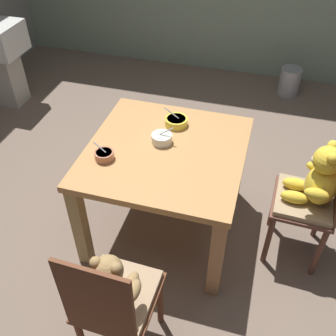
{
  "coord_description": "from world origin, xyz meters",
  "views": [
    {
      "loc": [
        0.53,
        -1.8,
        2.19
      ],
      "look_at": [
        0.0,
        0.05,
        0.51
      ],
      "focal_mm": 41.64,
      "sensor_mm": 36.0,
      "label": 1
    }
  ],
  "objects_px": {
    "metal_pail": "(290,82)",
    "porridge_bowl_white_center": "(162,138)",
    "teddy_chair_near_right": "(316,188)",
    "porridge_bowl_terracotta_near_left": "(104,155)",
    "dining_table": "(166,164)",
    "teddy_chair_near_front": "(113,294)",
    "porridge_bowl_yellow_far_center": "(176,121)"
  },
  "relations": [
    {
      "from": "metal_pail",
      "to": "porridge_bowl_white_center",
      "type": "bearing_deg",
      "value": -110.8
    },
    {
      "from": "teddy_chair_near_right",
      "to": "porridge_bowl_terracotta_near_left",
      "type": "bearing_deg",
      "value": 12.45
    },
    {
      "from": "porridge_bowl_white_center",
      "to": "teddy_chair_near_right",
      "type": "bearing_deg",
      "value": -1.5
    },
    {
      "from": "dining_table",
      "to": "metal_pail",
      "type": "distance_m",
      "value": 2.32
    },
    {
      "from": "dining_table",
      "to": "porridge_bowl_white_center",
      "type": "xyz_separation_m",
      "value": [
        -0.04,
        0.06,
        0.15
      ]
    },
    {
      "from": "teddy_chair_near_front",
      "to": "teddy_chair_near_right",
      "type": "xyz_separation_m",
      "value": [
        0.9,
        0.96,
        0.04
      ]
    },
    {
      "from": "teddy_chair_near_right",
      "to": "metal_pail",
      "type": "relative_size",
      "value": 3.2
    },
    {
      "from": "dining_table",
      "to": "teddy_chair_near_right",
      "type": "bearing_deg",
      "value": 2.15
    },
    {
      "from": "metal_pail",
      "to": "dining_table",
      "type": "bearing_deg",
      "value": -109.26
    },
    {
      "from": "teddy_chair_near_front",
      "to": "porridge_bowl_terracotta_near_left",
      "type": "relative_size",
      "value": 7.59
    },
    {
      "from": "porridge_bowl_white_center",
      "to": "porridge_bowl_yellow_far_center",
      "type": "xyz_separation_m",
      "value": [
        0.04,
        0.21,
        -0.0
      ]
    },
    {
      "from": "dining_table",
      "to": "porridge_bowl_terracotta_near_left",
      "type": "height_order",
      "value": "porridge_bowl_terracotta_near_left"
    },
    {
      "from": "teddy_chair_near_front",
      "to": "metal_pail",
      "type": "xyz_separation_m",
      "value": [
        0.74,
        3.08,
        -0.4
      ]
    },
    {
      "from": "porridge_bowl_white_center",
      "to": "porridge_bowl_yellow_far_center",
      "type": "bearing_deg",
      "value": 79.99
    },
    {
      "from": "dining_table",
      "to": "porridge_bowl_yellow_far_center",
      "type": "xyz_separation_m",
      "value": [
        -0.01,
        0.27,
        0.15
      ]
    },
    {
      "from": "dining_table",
      "to": "porridge_bowl_terracotta_near_left",
      "type": "distance_m",
      "value": 0.4
    },
    {
      "from": "dining_table",
      "to": "teddy_chair_near_right",
      "type": "height_order",
      "value": "teddy_chair_near_right"
    },
    {
      "from": "porridge_bowl_yellow_far_center",
      "to": "teddy_chair_near_front",
      "type": "bearing_deg",
      "value": -89.04
    },
    {
      "from": "porridge_bowl_white_center",
      "to": "porridge_bowl_terracotta_near_left",
      "type": "xyz_separation_m",
      "value": [
        -0.28,
        -0.25,
        -0.0
      ]
    },
    {
      "from": "teddy_chair_near_right",
      "to": "porridge_bowl_white_center",
      "type": "bearing_deg",
      "value": 0.8
    },
    {
      "from": "porridge_bowl_yellow_far_center",
      "to": "porridge_bowl_terracotta_near_left",
      "type": "relative_size",
      "value": 1.3
    },
    {
      "from": "porridge_bowl_white_center",
      "to": "metal_pail",
      "type": "relative_size",
      "value": 0.47
    },
    {
      "from": "porridge_bowl_terracotta_near_left",
      "to": "metal_pail",
      "type": "distance_m",
      "value": 2.64
    },
    {
      "from": "porridge_bowl_white_center",
      "to": "porridge_bowl_terracotta_near_left",
      "type": "relative_size",
      "value": 1.12
    },
    {
      "from": "teddy_chair_near_front",
      "to": "porridge_bowl_white_center",
      "type": "height_order",
      "value": "teddy_chair_near_front"
    },
    {
      "from": "teddy_chair_near_front",
      "to": "metal_pail",
      "type": "height_order",
      "value": "teddy_chair_near_front"
    },
    {
      "from": "porridge_bowl_white_center",
      "to": "porridge_bowl_terracotta_near_left",
      "type": "height_order",
      "value": "porridge_bowl_white_center"
    },
    {
      "from": "teddy_chair_near_right",
      "to": "porridge_bowl_terracotta_near_left",
      "type": "xyz_separation_m",
      "value": [
        -1.24,
        -0.22,
        0.14
      ]
    },
    {
      "from": "porridge_bowl_white_center",
      "to": "porridge_bowl_yellow_far_center",
      "type": "relative_size",
      "value": 0.87
    },
    {
      "from": "dining_table",
      "to": "porridge_bowl_white_center",
      "type": "distance_m",
      "value": 0.17
    },
    {
      "from": "teddy_chair_near_right",
      "to": "porridge_bowl_white_center",
      "type": "xyz_separation_m",
      "value": [
        -0.96,
        0.03,
        0.15
      ]
    },
    {
      "from": "porridge_bowl_white_center",
      "to": "metal_pail",
      "type": "height_order",
      "value": "porridge_bowl_white_center"
    }
  ]
}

